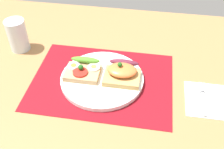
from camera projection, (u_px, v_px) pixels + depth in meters
ground_plane at (102, 85)px, 82.55cm from camera, size 120.00×90.00×3.20cm
placemat at (102, 81)px, 81.37cm from camera, size 41.77×31.08×0.30cm
plate at (102, 79)px, 80.83cm from camera, size 24.75×24.75×1.32cm
sandwich_egg_tomato at (83, 70)px, 80.77cm from camera, size 10.20×9.12×3.81cm
sandwich_salmon at (122, 72)px, 79.23cm from camera, size 10.58×9.44×5.44cm
napkin at (206, 100)px, 75.47cm from camera, size 11.68×13.39×0.60cm
fork at (203, 97)px, 75.60cm from camera, size 1.62×12.68×0.32cm
drinking_glass at (18, 35)px, 89.94cm from camera, size 6.52×6.52×10.91cm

